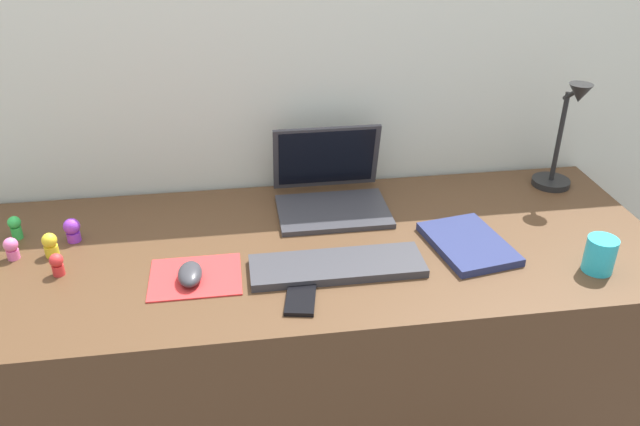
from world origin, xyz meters
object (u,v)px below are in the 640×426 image
(desk_lamp, at_px, (564,139))
(toy_figurine_green, at_px, (15,226))
(toy_figurine_yellow, at_px, (50,244))
(toy_figurine_purple, at_px, (72,229))
(cell_phone, at_px, (301,297))
(mouse, at_px, (190,274))
(laptop, at_px, (330,187))
(toy_figurine_red, at_px, (57,264))
(keyboard, at_px, (337,266))
(toy_figurine_pink, at_px, (11,248))
(notebook_pad, at_px, (468,244))
(coffee_mug, at_px, (600,255))

(desk_lamp, distance_m, toy_figurine_green, 1.49)
(toy_figurine_yellow, xyz_separation_m, toy_figurine_purple, (0.04, 0.06, 0.00))
(cell_phone, bearing_deg, mouse, 168.20)
(laptop, height_order, cell_phone, laptop)
(toy_figurine_red, xyz_separation_m, toy_figurine_yellow, (-0.03, 0.09, 0.00))
(keyboard, relative_size, toy_figurine_yellow, 6.67)
(mouse, bearing_deg, toy_figurine_yellow, 154.53)
(keyboard, bearing_deg, toy_figurine_purple, 160.57)
(toy_figurine_yellow, relative_size, toy_figurine_purple, 0.98)
(keyboard, height_order, toy_figurine_pink, toy_figurine_pink)
(laptop, xyz_separation_m, toy_figurine_pink, (-0.80, -0.17, -0.02))
(toy_figurine_yellow, bearing_deg, cell_phone, -24.39)
(keyboard, height_order, toy_figurine_yellow, toy_figurine_yellow)
(cell_phone, xyz_separation_m, toy_figurine_green, (-0.68, 0.36, 0.03))
(keyboard, distance_m, desk_lamp, 0.79)
(toy_figurine_purple, bearing_deg, notebook_pad, -10.10)
(toy_figurine_yellow, bearing_deg, laptop, 13.06)
(toy_figurine_pink, bearing_deg, cell_phone, -21.44)
(toy_figurine_red, height_order, toy_figurine_green, toy_figurine_green)
(keyboard, relative_size, toy_figurine_red, 7.36)
(mouse, xyz_separation_m, notebook_pad, (0.68, 0.05, -0.01))
(keyboard, xyz_separation_m, toy_figurine_yellow, (-0.68, 0.16, 0.02))
(laptop, xyz_separation_m, toy_figurine_yellow, (-0.71, -0.17, -0.02))
(laptop, xyz_separation_m, toy_figurine_green, (-0.82, -0.07, -0.02))
(coffee_mug, distance_m, toy_figurine_green, 1.43)
(coffee_mug, bearing_deg, mouse, 174.48)
(desk_lamp, bearing_deg, coffee_mug, -103.27)
(toy_figurine_green, bearing_deg, cell_phone, -27.79)
(mouse, distance_m, coffee_mug, 0.95)
(toy_figurine_red, distance_m, toy_figurine_yellow, 0.09)
(mouse, relative_size, notebook_pad, 0.40)
(laptop, height_order, mouse, laptop)
(mouse, bearing_deg, desk_lamp, 17.27)
(cell_phone, relative_size, toy_figurine_red, 2.30)
(toy_figurine_purple, bearing_deg, toy_figurine_pink, -153.95)
(desk_lamp, xyz_separation_m, toy_figurine_pink, (-1.47, -0.16, -0.13))
(toy_figurine_yellow, height_order, toy_figurine_pink, toy_figurine_yellow)
(toy_figurine_pink, bearing_deg, notebook_pad, -5.70)
(toy_figurine_green, bearing_deg, toy_figurine_yellow, -43.00)
(coffee_mug, bearing_deg, notebook_pad, 151.81)
(laptop, distance_m, cell_phone, 0.45)
(coffee_mug, bearing_deg, toy_figurine_pink, 169.58)
(keyboard, xyz_separation_m, toy_figurine_pink, (-0.77, 0.16, 0.02))
(desk_lamp, height_order, coffee_mug, desk_lamp)
(notebook_pad, xyz_separation_m, toy_figurine_green, (-1.12, 0.21, 0.02))
(keyboard, distance_m, toy_figurine_green, 0.83)
(toy_figurine_green, bearing_deg, mouse, -30.32)
(keyboard, xyz_separation_m, mouse, (-0.34, 0.00, 0.01))
(toy_figurine_purple, bearing_deg, coffee_mug, -14.27)
(laptop, bearing_deg, desk_lamp, -0.17)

